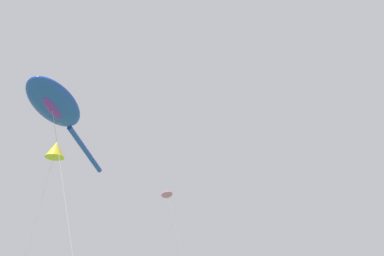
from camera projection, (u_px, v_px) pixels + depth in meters
big_show_kite at (56, 106)px, 23.29m from camera, size 9.50×9.64×16.70m
small_kite_tiny_distant at (168, 198)px, 23.46m from camera, size 3.04×2.85×12.26m
small_kite_box_yellow at (56, 150)px, 27.07m from camera, size 2.57×5.25×16.84m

